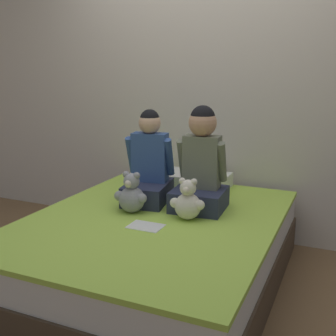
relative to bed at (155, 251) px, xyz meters
name	(u,v)px	position (x,y,z in m)	size (l,w,h in m)	color
ground_plane	(155,283)	(0.00, 0.00, -0.23)	(14.00, 14.00, 0.00)	brown
wall_behind_bed	(210,89)	(0.00, 1.07, 1.02)	(8.00, 0.06, 2.50)	beige
bed	(155,251)	(0.00, 0.00, 0.00)	(1.56, 1.95, 0.47)	#473828
child_on_left	(149,167)	(-0.19, 0.29, 0.49)	(0.36, 0.43, 0.66)	#282D47
child_on_right	(201,166)	(0.21, 0.29, 0.54)	(0.37, 0.37, 0.70)	#282D47
teddy_bear_held_by_left_child	(132,195)	(-0.18, 0.02, 0.36)	(0.23, 0.18, 0.28)	#939399
teddy_bear_held_by_right_child	(188,202)	(0.21, 0.05, 0.35)	(0.23, 0.17, 0.27)	silver
pillow_at_headboard	(196,180)	(0.00, 0.78, 0.29)	(0.52, 0.34, 0.11)	silver
sign_card	(146,226)	(0.03, -0.18, 0.24)	(0.21, 0.15, 0.00)	white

